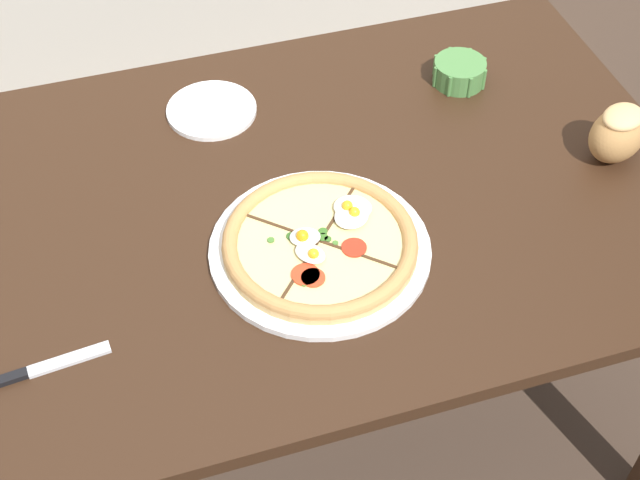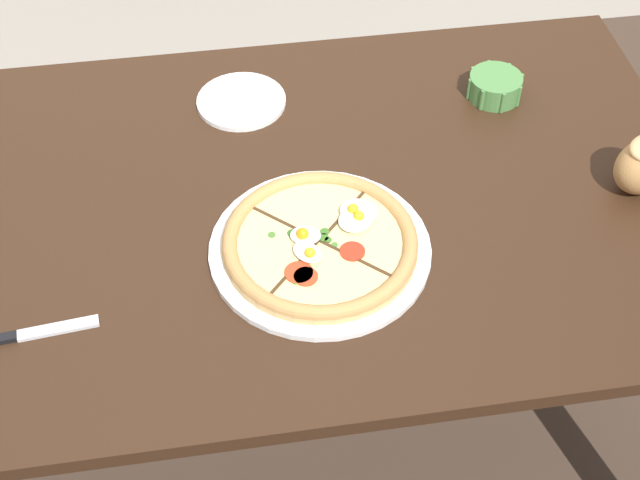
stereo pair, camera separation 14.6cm
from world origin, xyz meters
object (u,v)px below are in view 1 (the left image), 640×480
object	(u,v)px
dining_table	(272,238)
ramekin_bowl	(459,71)
bread_piece_near	(618,133)
knife_main	(37,370)
side_saucer	(212,110)
pizza	(320,244)

from	to	relation	value
dining_table	ramekin_bowl	bearing A→B (deg)	26.29
bread_piece_near	knife_main	size ratio (longest dim) A/B	0.68
ramekin_bowl	bread_piece_near	xyz separation A→B (m)	(0.18, -0.29, 0.03)
ramekin_bowl	bread_piece_near	distance (m)	0.34
knife_main	bread_piece_near	bearing A→B (deg)	3.46
dining_table	side_saucer	size ratio (longest dim) A/B	8.73
pizza	knife_main	world-z (taller)	pizza
dining_table	ramekin_bowl	world-z (taller)	ramekin_bowl
knife_main	dining_table	bearing A→B (deg)	23.48
dining_table	knife_main	xyz separation A→B (m)	(-0.42, -0.24, 0.09)
dining_table	ramekin_bowl	size ratio (longest dim) A/B	13.67
dining_table	pizza	distance (m)	0.18
ramekin_bowl	dining_table	bearing A→B (deg)	-153.71
ramekin_bowl	knife_main	distance (m)	0.99
dining_table	side_saucer	world-z (taller)	side_saucer
dining_table	knife_main	size ratio (longest dim) A/B	7.12
pizza	ramekin_bowl	world-z (taller)	pizza
ramekin_bowl	bread_piece_near	size ratio (longest dim) A/B	0.76
dining_table	side_saucer	bearing A→B (deg)	98.67
pizza	ramekin_bowl	bearing A→B (deg)	41.58
dining_table	side_saucer	distance (m)	0.30
bread_piece_near	side_saucer	distance (m)	0.76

